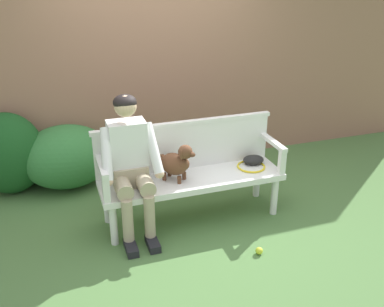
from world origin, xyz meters
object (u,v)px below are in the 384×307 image
Objects in this scene: dog_on_bench at (177,162)px; tennis_racket at (251,165)px; person_seated at (130,161)px; baseball_glove at (253,160)px; garden_bench at (192,182)px; tennis_ball at (259,251)px.

tennis_racket is at bearing 3.65° from dog_on_bench.
person_seated is 1.28m from tennis_racket.
dog_on_bench reaches higher than baseball_glove.
baseball_glove reaches higher than garden_bench.
tennis_racket is 0.96m from tennis_ball.
person_seated reaches higher than tennis_racket.
dog_on_bench is 1.73× the size of baseball_glove.
baseball_glove is at bearing 6.49° from dog_on_bench.
tennis_ball is (-0.29, -0.80, -0.44)m from tennis_racket.
dog_on_bench is at bearing -0.40° from person_seated.
garden_bench is 0.71m from baseball_glove.
baseball_glove reaches higher than tennis_ball.
person_seated is at bearing 179.60° from dog_on_bench.
tennis_ball is at bearing -109.68° from tennis_racket.
dog_on_bench is 0.87m from baseball_glove.
baseball_glove is (0.70, 0.08, 0.10)m from garden_bench.
dog_on_bench reaches higher than garden_bench.
tennis_racket is at bearing 2.22° from person_seated.
person_seated is 3.49× the size of dog_on_bench.
garden_bench is 8.17× the size of baseball_glove.
dog_on_bench is at bearing -169.61° from baseball_glove.
tennis_ball is at bearing -107.41° from baseball_glove.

